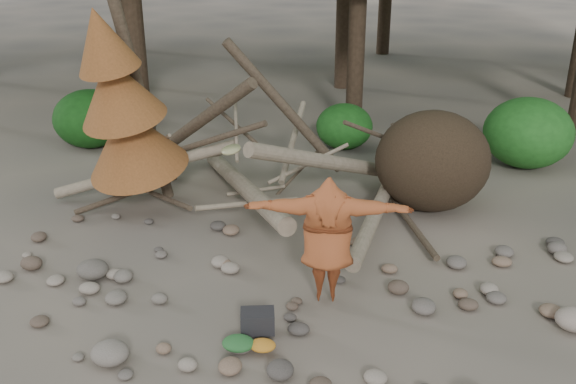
# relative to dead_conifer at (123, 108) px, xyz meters

# --- Properties ---
(ground) EXTENTS (120.00, 120.00, 0.00)m
(ground) POSITION_rel_dead_conifer_xyz_m (3.12, -3.37, -2.11)
(ground) COLOR #514C44
(ground) RESTS_ON ground
(deadfall_pile) EXTENTS (8.55, 5.24, 3.30)m
(deadfall_pile) POSITION_rel_dead_conifer_xyz_m (5.13, 0.87, -1.16)
(deadfall_pile) COLOR #332619
(deadfall_pile) RESTS_ON ground
(dead_conifer) EXTENTS (2.06, 2.16, 4.35)m
(dead_conifer) POSITION_rel_dead_conifer_xyz_m (0.00, 0.00, 0.00)
(dead_conifer) COLOR #4C3F30
(dead_conifer) RESTS_ON ground
(bush_left) EXTENTS (1.80, 1.80, 1.44)m
(bush_left) POSITION_rel_dead_conifer_xyz_m (-2.38, 3.83, -1.39)
(bush_left) COLOR #154713
(bush_left) RESTS_ON ground
(bush_mid) EXTENTS (1.40, 1.40, 1.12)m
(bush_mid) POSITION_rel_dead_conifer_xyz_m (3.92, 4.43, -1.55)
(bush_mid) COLOR #1D5A1A
(bush_mid) RESTS_ON ground
(bush_right) EXTENTS (2.00, 2.00, 1.60)m
(bush_right) POSITION_rel_dead_conifer_xyz_m (8.12, 3.63, -1.31)
(bush_right) COLOR #256B21
(bush_right) RESTS_ON ground
(frisbee_thrower) EXTENTS (2.66, 0.79, 2.41)m
(frisbee_thrower) POSITION_rel_dead_conifer_xyz_m (3.91, -2.69, -1.07)
(frisbee_thrower) COLOR #994722
(frisbee_thrower) RESTS_ON ground
(backpack) EXTENTS (0.50, 0.38, 0.31)m
(backpack) POSITION_rel_dead_conifer_xyz_m (3.03, -3.62, -1.96)
(backpack) COLOR black
(backpack) RESTS_ON ground
(cloth_green) EXTENTS (0.43, 0.36, 0.16)m
(cloth_green) POSITION_rel_dead_conifer_xyz_m (2.84, -4.04, -2.03)
(cloth_green) COLOR #245A29
(cloth_green) RESTS_ON ground
(cloth_orange) EXTENTS (0.35, 0.29, 0.13)m
(cloth_orange) POSITION_rel_dead_conifer_xyz_m (3.16, -4.02, -2.05)
(cloth_orange) COLOR #BB7620
(cloth_orange) RESTS_ON ground
(boulder_front_left) EXTENTS (0.50, 0.45, 0.30)m
(boulder_front_left) POSITION_rel_dead_conifer_xyz_m (1.25, -4.45, -1.96)
(boulder_front_left) COLOR slate
(boulder_front_left) RESTS_ON ground
(boulder_mid_right) EXTENTS (0.52, 0.47, 0.31)m
(boulder_mid_right) POSITION_rel_dead_conifer_xyz_m (7.37, -2.99, -1.96)
(boulder_mid_right) COLOR gray
(boulder_mid_right) RESTS_ON ground
(boulder_mid_left) EXTENTS (0.51, 0.46, 0.30)m
(boulder_mid_left) POSITION_rel_dead_conifer_xyz_m (0.19, -2.43, -1.96)
(boulder_mid_left) COLOR #58524A
(boulder_mid_left) RESTS_ON ground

